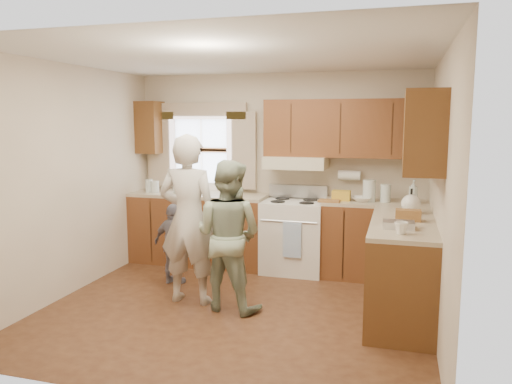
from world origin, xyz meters
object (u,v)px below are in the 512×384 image
(woman_left, at_px, (189,219))
(child, at_px, (174,244))
(woman_right, at_px, (228,235))
(stove, at_px, (294,235))

(woman_left, xyz_separation_m, child, (-0.41, 0.49, -0.41))
(woman_right, bearing_deg, stove, -94.73)
(stove, relative_size, woman_right, 0.71)
(woman_left, bearing_deg, woman_right, 172.26)
(woman_left, distance_m, woman_right, 0.47)
(woman_right, relative_size, child, 1.60)
(woman_left, relative_size, woman_right, 1.16)
(child, bearing_deg, stove, -130.37)
(woman_left, bearing_deg, stove, -121.86)
(stove, relative_size, child, 1.13)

